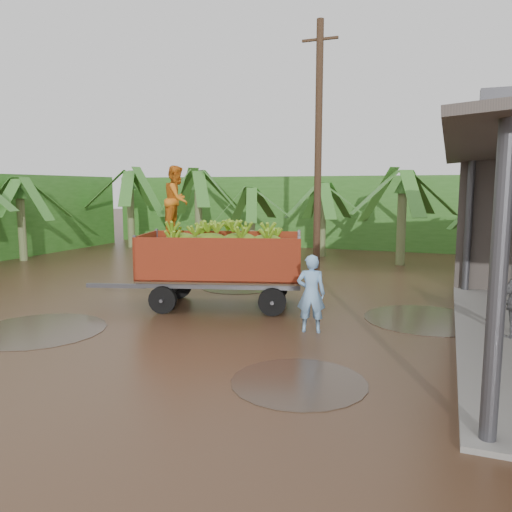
% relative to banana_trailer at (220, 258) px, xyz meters
% --- Properties ---
extents(ground, '(100.00, 100.00, 0.00)m').
position_rel_banana_trailer_xyz_m(ground, '(0.65, -1.53, -1.26)').
color(ground, black).
rests_on(ground, ground).
extents(hedge_north, '(22.00, 3.00, 3.60)m').
position_rel_banana_trailer_xyz_m(hedge_north, '(-1.35, 14.47, 0.54)').
color(hedge_north, '#2D661E').
rests_on(hedge_north, ground).
extents(banana_trailer, '(5.66, 2.99, 3.59)m').
position_rel_banana_trailer_xyz_m(banana_trailer, '(0.00, 0.00, 0.00)').
color(banana_trailer, '#B33119').
rests_on(banana_trailer, ground).
extents(man_blue, '(0.67, 0.51, 1.66)m').
position_rel_banana_trailer_xyz_m(man_blue, '(2.77, -1.42, -0.43)').
color(man_blue, '#79ABDD').
rests_on(man_blue, ground).
extents(utility_pole, '(1.20, 0.24, 8.44)m').
position_rel_banana_trailer_xyz_m(utility_pole, '(1.23, 5.17, 3.02)').
color(utility_pole, '#47301E').
rests_on(utility_pole, ground).
extents(banana_plants, '(24.12, 20.51, 4.09)m').
position_rel_banana_trailer_xyz_m(banana_plants, '(-4.87, 5.17, 0.60)').
color(banana_plants, '#2D661E').
rests_on(banana_plants, ground).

